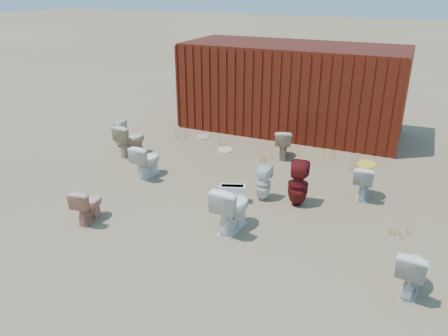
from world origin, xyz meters
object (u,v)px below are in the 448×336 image
at_px(toilet_front_maroon, 298,184).
at_px(toilet_back_yellowlid, 364,181).
at_px(toilet_front_a, 147,160).
at_px(toilet_back_beige_right, 283,143).
at_px(toilet_front_pink, 88,204).
at_px(toilet_back_a, 119,133).
at_px(toilet_front_c, 232,207).
at_px(toilet_front_e, 412,270).
at_px(toilet_back_beige_left, 131,140).
at_px(shipping_container, 292,88).
at_px(loose_tank, 232,194).
at_px(toilet_back_e, 263,183).

xyz_separation_m(toilet_front_maroon, toilet_back_yellowlid, (1.10, 0.85, -0.08)).
distance_m(toilet_front_a, toilet_back_beige_right, 3.32).
relative_size(toilet_front_pink, toilet_back_a, 0.93).
distance_m(toilet_front_c, toilet_back_yellowlid, 2.89).
height_order(toilet_front_a, toilet_front_c, toilet_front_c).
distance_m(toilet_front_a, toilet_front_e, 5.76).
bearing_deg(toilet_front_maroon, toilet_front_c, 51.35).
bearing_deg(toilet_back_beige_left, toilet_back_beige_right, -145.47).
bearing_deg(toilet_back_a, shipping_container, -133.52).
bearing_deg(toilet_front_a, toilet_back_yellowlid, -165.26).
distance_m(toilet_front_a, toilet_front_c, 2.88).
bearing_deg(toilet_front_e, toilet_front_c, -4.01).
distance_m(shipping_container, toilet_front_maroon, 4.79).
relative_size(toilet_front_a, loose_tank, 1.50).
bearing_deg(toilet_back_a, toilet_back_beige_right, -161.62).
bearing_deg(shipping_container, loose_tank, -86.36).
distance_m(shipping_container, toilet_back_e, 4.69).
height_order(toilet_front_c, toilet_back_beige_right, toilet_front_c).
bearing_deg(shipping_container, toilet_front_c, -83.11).
bearing_deg(toilet_back_yellowlid, toilet_front_c, 48.46).
relative_size(toilet_front_maroon, toilet_back_beige_right, 1.21).
relative_size(toilet_front_maroon, toilet_back_yellowlid, 1.24).
relative_size(shipping_container, toilet_front_e, 8.47).
xyz_separation_m(toilet_front_a, toilet_back_a, (-1.72, 1.32, -0.02)).
bearing_deg(loose_tank, toilet_front_a, 149.81).
bearing_deg(shipping_container, toilet_front_maroon, -71.64).
distance_m(toilet_front_pink, toilet_back_beige_left, 3.23).
distance_m(toilet_back_beige_left, toilet_back_yellowlid, 5.54).
xyz_separation_m(toilet_front_maroon, toilet_back_e, (-0.68, -0.05, -0.09)).
relative_size(shipping_container, toilet_front_pink, 9.21).
xyz_separation_m(toilet_front_c, toilet_back_a, (-4.30, 2.59, -0.07)).
height_order(toilet_front_pink, toilet_front_maroon, toilet_front_maroon).
bearing_deg(toilet_front_a, shipping_container, -109.29).
bearing_deg(toilet_front_pink, toilet_front_e, 175.93).
height_order(shipping_container, toilet_back_yellowlid, shipping_container).
relative_size(toilet_front_maroon, loose_tank, 1.73).
distance_m(toilet_front_e, toilet_back_a, 7.84).
distance_m(toilet_front_a, toilet_back_beige_left, 1.42).
distance_m(toilet_front_pink, toilet_back_e, 3.28).
xyz_separation_m(toilet_front_c, toilet_back_beige_right, (-0.21, 3.59, -0.06)).
distance_m(toilet_front_c, toilet_back_a, 5.02).
relative_size(shipping_container, toilet_back_beige_left, 7.52).
distance_m(toilet_back_beige_left, toilet_back_beige_right, 3.72).
distance_m(toilet_front_e, toilet_back_e, 3.32).
relative_size(toilet_front_a, toilet_back_beige_left, 0.94).
distance_m(shipping_container, loose_tank, 5.01).
bearing_deg(toilet_front_pink, toilet_back_beige_left, -74.92).
distance_m(shipping_container, toilet_back_beige_right, 2.43).
distance_m(toilet_front_a, toilet_back_yellowlid, 4.56).
bearing_deg(shipping_container, toilet_front_e, -60.36).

